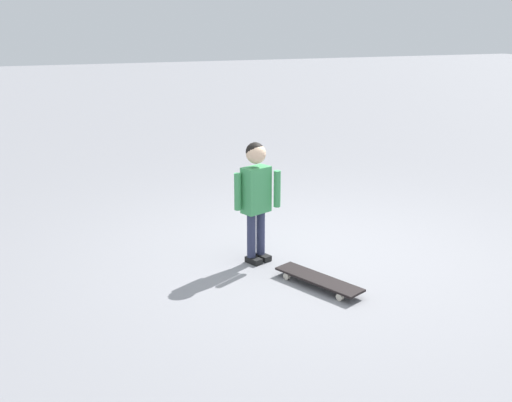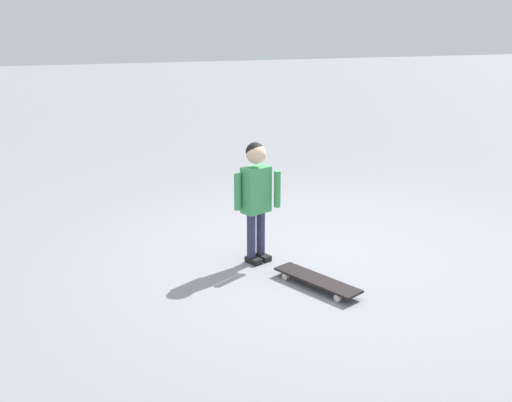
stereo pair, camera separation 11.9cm
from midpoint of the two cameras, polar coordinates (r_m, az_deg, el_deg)
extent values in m
plane|color=gray|center=(5.56, 5.88, -4.99)|extent=(50.00, 50.00, 0.00)
cylinder|color=#2D3351|center=(5.34, 1.09, -3.08)|extent=(0.08, 0.08, 0.42)
cube|color=black|center=(5.40, 1.29, -5.30)|extent=(0.17, 0.13, 0.05)
cylinder|color=#2D3351|center=(5.27, 0.20, -3.34)|extent=(0.08, 0.08, 0.42)
cube|color=black|center=(5.33, 0.41, -5.60)|extent=(0.17, 0.13, 0.05)
cube|color=#3F9959|center=(5.18, 0.66, 1.06)|extent=(0.22, 0.27, 0.40)
cylinder|color=#3F9959|center=(5.21, 2.67, 1.13)|extent=(0.06, 0.06, 0.32)
cylinder|color=#3F9959|center=(5.13, -1.08, 0.88)|extent=(0.06, 0.06, 0.32)
sphere|color=beige|center=(5.10, 0.67, 4.46)|extent=(0.17, 0.17, 0.17)
sphere|color=black|center=(5.11, 0.60, 4.64)|extent=(0.16, 0.16, 0.16)
cube|color=black|center=(4.89, 6.46, -7.36)|extent=(0.79, 0.49, 0.02)
cube|color=#B7B7BC|center=(4.74, 8.99, -8.46)|extent=(0.07, 0.11, 0.02)
cube|color=#B7B7BC|center=(5.05, 4.09, -6.61)|extent=(0.07, 0.11, 0.02)
cylinder|color=beige|center=(4.80, 9.53, -8.43)|extent=(0.06, 0.05, 0.06)
cylinder|color=beige|center=(4.69, 8.40, -8.99)|extent=(0.06, 0.05, 0.06)
cylinder|color=beige|center=(5.12, 4.66, -6.61)|extent=(0.06, 0.05, 0.06)
cylinder|color=beige|center=(5.01, 3.49, -7.09)|extent=(0.06, 0.05, 0.06)
camera|label=1|loc=(0.06, -89.34, 0.20)|focal=42.59mm
camera|label=2|loc=(0.06, 90.66, -0.20)|focal=42.59mm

